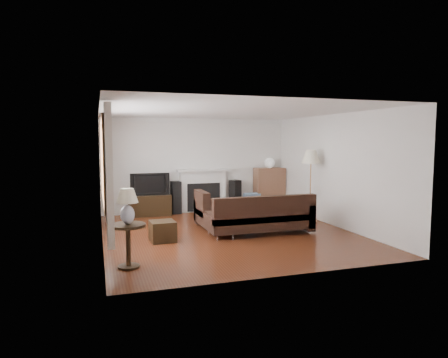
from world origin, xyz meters
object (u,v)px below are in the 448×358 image
object	(u,v)px
coffee_table	(237,211)
floor_lamp	(310,186)
tv_stand	(150,205)
sectional_sofa	(259,215)
bookshelf	(269,188)
side_table	(128,246)

from	to	relation	value
coffee_table	floor_lamp	bearing A→B (deg)	-1.49
tv_stand	sectional_sofa	distance (m)	3.30
sectional_sofa	coffee_table	size ratio (longest dim) A/B	2.07
bookshelf	coffee_table	size ratio (longest dim) A/B	1.01
sectional_sofa	floor_lamp	xyz separation A→B (m)	(1.62, 0.75, 0.47)
side_table	coffee_table	bearing A→B (deg)	46.27
bookshelf	floor_lamp	distance (m)	2.01
sectional_sofa	side_table	xyz separation A→B (m)	(-2.75, -1.48, -0.05)
bookshelf	coffee_table	xyz separation A→B (m)	(-1.44, -1.32, -0.35)
bookshelf	side_table	distance (m)	5.95
tv_stand	sectional_sofa	xyz separation A→B (m)	(1.90, -2.69, 0.12)
sectional_sofa	floor_lamp	distance (m)	1.84
bookshelf	coffee_table	distance (m)	1.98
sectional_sofa	side_table	size ratio (longest dim) A/B	3.55
coffee_table	tv_stand	bearing A→B (deg)	167.31
coffee_table	side_table	world-z (taller)	side_table
bookshelf	sectional_sofa	world-z (taller)	bookshelf
floor_lamp	side_table	xyz separation A→B (m)	(-4.37, -2.23, -0.51)
tv_stand	coffee_table	bearing A→B (deg)	-33.70
tv_stand	coffee_table	size ratio (longest dim) A/B	0.93
sectional_sofa	coffee_table	xyz separation A→B (m)	(0.02, 1.42, -0.16)
side_table	sectional_sofa	bearing A→B (deg)	28.22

